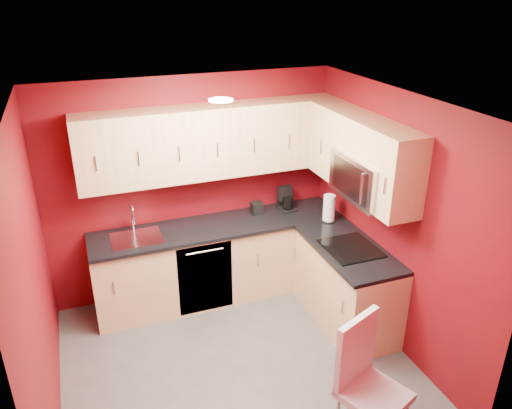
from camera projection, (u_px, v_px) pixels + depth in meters
floor at (237, 364)px, 4.79m from camera, size 3.20×3.20×0.00m
ceiling at (232, 106)px, 3.77m from camera, size 3.20×3.20×0.00m
wall_back at (193, 188)px, 5.56m from camera, size 3.20×0.00×3.20m
wall_front at (314, 366)px, 3.00m from camera, size 3.20×0.00×3.20m
wall_left at (34, 287)px, 3.77m from camera, size 0.00×3.00×3.00m
wall_right at (393, 222)px, 4.79m from camera, size 0.00×3.00×3.00m
base_cabinets_back at (220, 261)px, 5.70m from camera, size 2.80×0.60×0.87m
base_cabinets_right at (346, 286)px, 5.24m from camera, size 0.60×1.30×0.87m
countertop_back at (219, 226)px, 5.50m from camera, size 2.80×0.63×0.04m
countertop_right at (349, 249)px, 5.04m from camera, size 0.63×1.27×0.04m
upper_cabinets_back at (212, 141)px, 5.24m from camera, size 2.80×0.35×0.75m
upper_cabinets_right at (359, 147)px, 4.85m from camera, size 0.35×1.55×0.75m
microwave at (367, 178)px, 4.73m from camera, size 0.42×0.76×0.42m
cooktop at (350, 248)px, 5.00m from camera, size 0.50×0.55×0.01m
sink at (136, 234)px, 5.21m from camera, size 0.52×0.42×0.35m
dishwasher_front at (205, 278)px, 5.37m from camera, size 0.60×0.02×0.82m
downlight at (221, 100)px, 4.03m from camera, size 0.20×0.20×0.01m
coffee_maker at (287, 199)px, 5.79m from camera, size 0.20×0.24×0.27m
napkin_holder at (257, 208)px, 5.73m from camera, size 0.12×0.12×0.13m
paper_towel at (329, 208)px, 5.52m from camera, size 0.23×0.23×0.31m
dining_chair at (375, 389)px, 3.77m from camera, size 0.59×0.60×1.09m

